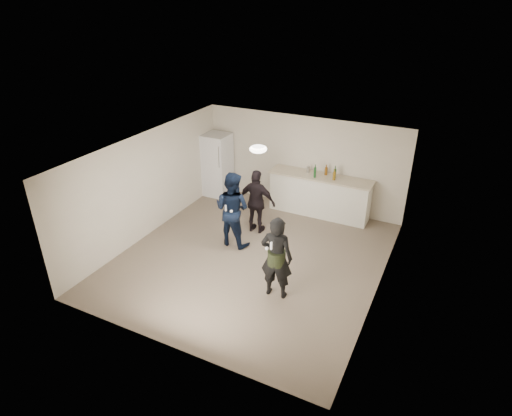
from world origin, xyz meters
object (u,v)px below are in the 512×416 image
at_px(shaker, 308,169).
at_px(spectator, 257,202).
at_px(fridge, 217,165).
at_px(woman, 277,258).
at_px(counter, 319,196).
at_px(man, 232,209).

xyz_separation_m(shaker, spectator, (-0.68, -1.65, -0.37)).
distance_m(shaker, spectator, 1.82).
bearing_deg(fridge, spectator, -36.79).
bearing_deg(spectator, shaker, -114.32).
relative_size(shaker, spectator, 0.11).
bearing_deg(woman, counter, -90.52).
height_order(shaker, woman, woman).
bearing_deg(woman, fridge, -52.42).
bearing_deg(shaker, fridge, -176.40).
distance_m(fridge, spectator, 2.48).
bearing_deg(shaker, counter, -14.32).
distance_m(counter, woman, 3.65).
bearing_deg(woman, shaker, -84.91).
bearing_deg(fridge, woman, -46.14).
distance_m(man, woman, 2.14).
xyz_separation_m(fridge, spectator, (1.98, -1.48, -0.10)).
relative_size(fridge, woman, 1.06).
bearing_deg(man, counter, -116.28).
height_order(shaker, spectator, spectator).
distance_m(fridge, man, 2.82).
relative_size(counter, man, 1.46).
bearing_deg(man, woman, 145.50).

